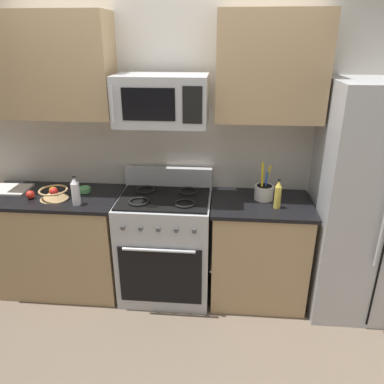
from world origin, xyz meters
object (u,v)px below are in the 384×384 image
(cutting_board, at_px, (6,189))
(bottle_oil, at_px, (278,195))
(utensil_crock, at_px, (264,192))
(prep_bowl, at_px, (84,189))
(range_oven, at_px, (166,245))
(refrigerator, at_px, (372,204))
(microwave, at_px, (162,100))
(apple_loose, at_px, (30,195))
(fruit_basket, at_px, (54,193))
(bottle_vinegar, at_px, (76,191))

(cutting_board, distance_m, bottle_oil, 2.31)
(utensil_crock, bearing_deg, prep_bowl, 179.15)
(range_oven, bearing_deg, cutting_board, 177.32)
(refrigerator, relative_size, microwave, 2.72)
(range_oven, xyz_separation_m, apple_loose, (-1.10, -0.09, 0.47))
(refrigerator, height_order, utensil_crock, refrigerator)
(apple_loose, height_order, prep_bowl, apple_loose)
(fruit_basket, bearing_deg, microwave, 6.10)
(utensil_crock, bearing_deg, refrigerator, -5.88)
(refrigerator, xyz_separation_m, bottle_oil, (-0.74, -0.08, 0.08))
(apple_loose, height_order, bottle_vinegar, bottle_vinegar)
(microwave, distance_m, apple_loose, 1.34)
(bottle_oil, bearing_deg, apple_loose, 179.87)
(refrigerator, height_order, bottle_vinegar, refrigerator)
(bottle_oil, bearing_deg, prep_bowl, 173.44)
(bottle_vinegar, bearing_deg, refrigerator, 3.75)
(prep_bowl, bearing_deg, bottle_vinegar, -82.86)
(range_oven, distance_m, apple_loose, 1.20)
(apple_loose, bearing_deg, bottle_vinegar, -10.62)
(microwave, bearing_deg, bottle_vinegar, -163.88)
(utensil_crock, height_order, apple_loose, utensil_crock)
(microwave, distance_m, bottle_oil, 1.14)
(refrigerator, distance_m, bottle_vinegar, 2.32)
(range_oven, xyz_separation_m, utensil_crock, (0.81, 0.07, 0.50))
(utensil_crock, bearing_deg, apple_loose, -175.27)
(range_oven, height_order, bottle_oil, bottle_oil)
(bottle_oil, bearing_deg, bottle_vinegar, -177.27)
(microwave, relative_size, fruit_basket, 2.96)
(bottle_vinegar, bearing_deg, apple_loose, 169.38)
(refrigerator, bearing_deg, microwave, 178.50)
(utensil_crock, xyz_separation_m, prep_bowl, (-1.52, 0.02, -0.05))
(fruit_basket, distance_m, bottle_vinegar, 0.26)
(microwave, xyz_separation_m, cutting_board, (-1.40, 0.04, -0.79))
(refrigerator, height_order, fruit_basket, refrigerator)
(apple_loose, bearing_deg, fruit_basket, 5.56)
(bottle_vinegar, bearing_deg, fruit_basket, 157.04)
(refrigerator, height_order, cutting_board, refrigerator)
(utensil_crock, height_order, fruit_basket, utensil_crock)
(range_oven, bearing_deg, microwave, 90.10)
(refrigerator, distance_m, apple_loose, 2.74)
(cutting_board, xyz_separation_m, bottle_vinegar, (0.73, -0.23, 0.10))
(bottle_oil, bearing_deg, cutting_board, 176.04)
(bottle_oil, bearing_deg, refrigerator, 5.90)
(utensil_crock, distance_m, fruit_basket, 1.72)
(bottle_vinegar, relative_size, prep_bowl, 2.34)
(cutting_board, bearing_deg, refrigerator, -1.56)
(refrigerator, bearing_deg, bottle_vinegar, -176.25)
(utensil_crock, relative_size, bottle_oil, 1.31)
(fruit_basket, bearing_deg, range_oven, 4.48)
(apple_loose, xyz_separation_m, cutting_board, (-0.30, 0.15, -0.03))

